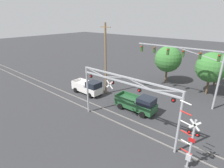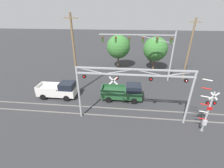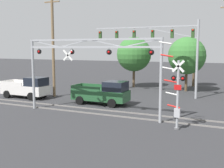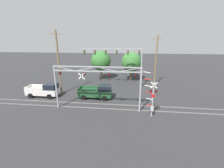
# 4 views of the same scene
# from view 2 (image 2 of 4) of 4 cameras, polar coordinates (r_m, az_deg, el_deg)

# --- Properties ---
(rail_track_near) EXTENTS (80.00, 0.08, 0.10)m
(rail_track_near) POSITION_cam_2_polar(r_m,az_deg,el_deg) (16.84, 7.17, -12.37)
(rail_track_near) COLOR gray
(rail_track_near) RESTS_ON ground_plane
(rail_track_far) EXTENTS (80.00, 0.08, 0.10)m
(rail_track_far) POSITION_cam_2_polar(r_m,az_deg,el_deg) (17.98, 7.12, -9.53)
(rail_track_far) COLOR gray
(rail_track_far) RESTS_ON ground_plane
(crossing_gantry) EXTENTS (11.08, 0.26, 5.76)m
(crossing_gantry) POSITION_cam_2_polar(r_m,az_deg,el_deg) (14.38, 8.02, -0.04)
(crossing_gantry) COLOR #9EA0A5
(crossing_gantry) RESTS_ON ground_plane
(crossing_signal_mast) EXTENTS (1.71, 0.35, 5.49)m
(crossing_signal_mast) POSITION_cam_2_polar(r_m,az_deg,el_deg) (16.29, 32.34, -9.29)
(crossing_signal_mast) COLOR #9EA0A5
(crossing_signal_mast) RESTS_ON ground_plane
(traffic_signal_span) EXTENTS (11.45, 0.39, 7.87)m
(traffic_signal_span) POSITION_cam_2_polar(r_m,az_deg,el_deg) (24.28, 14.61, 13.90)
(traffic_signal_span) COLOR #9EA0A5
(traffic_signal_span) RESTS_ON ground_plane
(pickup_truck_lead) EXTENTS (5.16, 2.18, 2.16)m
(pickup_truck_lead) POSITION_cam_2_polar(r_m,az_deg,el_deg) (19.36, 4.53, -3.14)
(pickup_truck_lead) COLOR #23512D
(pickup_truck_lead) RESTS_ON ground_plane
(pickup_truck_following) EXTENTS (5.04, 2.18, 2.16)m
(pickup_truck_following) POSITION_cam_2_polar(r_m,az_deg,el_deg) (21.06, -19.48, -2.13)
(pickup_truck_following) COLOR silver
(pickup_truck_following) RESTS_ON ground_plane
(utility_pole_left) EXTENTS (1.80, 0.28, 10.32)m
(utility_pole_left) POSITION_cam_2_polar(r_m,az_deg,el_deg) (20.38, -14.08, 10.68)
(utility_pole_left) COLOR brown
(utility_pole_left) RESTS_ON ground_plane
(utility_pole_right) EXTENTS (1.80, 0.28, 9.62)m
(utility_pole_right) POSITION_cam_2_polar(r_m,az_deg,el_deg) (27.07, 27.31, 11.53)
(utility_pole_right) COLOR brown
(utility_pole_right) RESTS_ON ground_plane
(background_tree_beyond_span) EXTENTS (4.37, 4.37, 6.38)m
(background_tree_beyond_span) POSITION_cam_2_polar(r_m,az_deg,el_deg) (29.25, 16.19, 12.69)
(background_tree_beyond_span) COLOR brown
(background_tree_beyond_span) RESTS_ON ground_plane
(background_tree_far_left_verge) EXTENTS (3.02, 3.02, 5.51)m
(background_tree_far_left_verge) POSITION_cam_2_polar(r_m,az_deg,el_deg) (33.96, 15.07, 14.22)
(background_tree_far_left_verge) COLOR brown
(background_tree_far_left_verge) RESTS_ON ground_plane
(background_tree_far_right_verge) EXTENTS (4.44, 4.44, 6.51)m
(background_tree_far_right_verge) POSITION_cam_2_polar(r_m,az_deg,el_deg) (29.50, 2.44, 13.97)
(background_tree_far_right_verge) COLOR brown
(background_tree_far_right_verge) RESTS_ON ground_plane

